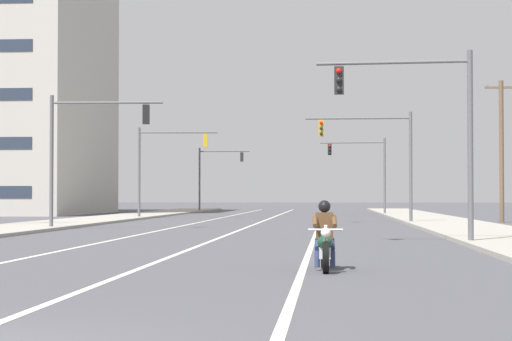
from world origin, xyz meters
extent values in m
cube|color=beige|center=(-0.07, 45.00, 0.00)|extent=(0.16, 100.00, 0.01)
cube|color=beige|center=(-3.58, 45.00, 0.00)|extent=(0.16, 100.00, 0.01)
cube|color=beige|center=(3.41, 45.00, 0.00)|extent=(0.16, 100.00, 0.01)
cube|color=#9E998E|center=(10.31, 40.00, 0.07)|extent=(4.40, 110.00, 0.14)
cube|color=#9E998E|center=(-10.31, 40.00, 0.07)|extent=(4.40, 110.00, 0.14)
cylinder|color=black|center=(3.89, 9.77, 0.32)|extent=(0.14, 0.64, 0.64)
cylinder|color=black|center=(3.85, 11.32, 0.32)|extent=(0.14, 0.64, 0.64)
cylinder|color=silver|center=(3.89, 9.87, 0.64)|extent=(0.08, 0.33, 0.68)
sphere|color=white|center=(3.90, 9.72, 0.82)|extent=(0.20, 0.20, 0.20)
cylinder|color=silver|center=(3.89, 9.92, 0.87)|extent=(0.70, 0.06, 0.04)
ellipsoid|color=#143D23|center=(3.88, 10.42, 0.60)|extent=(0.34, 0.57, 0.28)
cube|color=silver|center=(3.87, 10.54, 0.37)|extent=(0.25, 0.45, 0.24)
cube|color=black|center=(3.86, 10.86, 0.54)|extent=(0.29, 0.53, 0.12)
cube|color=#143D23|center=(3.85, 11.27, 0.62)|extent=(0.21, 0.37, 0.08)
cylinder|color=silver|center=(3.72, 10.94, 0.30)|extent=(0.10, 0.55, 0.08)
cube|color=brown|center=(3.86, 10.82, 0.92)|extent=(0.37, 0.25, 0.56)
sphere|color=black|center=(3.86, 10.80, 1.33)|extent=(0.26, 0.26, 0.26)
cylinder|color=navy|center=(4.01, 10.69, 0.54)|extent=(0.15, 0.44, 0.30)
cylinder|color=navy|center=(4.03, 10.51, 0.24)|extent=(0.11, 0.16, 0.35)
cylinder|color=brown|center=(4.07, 10.57, 1.02)|extent=(0.11, 0.53, 0.27)
cylinder|color=navy|center=(3.73, 10.68, 0.54)|extent=(0.15, 0.44, 0.30)
cylinder|color=navy|center=(3.71, 10.50, 0.24)|extent=(0.11, 0.16, 0.35)
cylinder|color=brown|center=(3.67, 10.56, 1.02)|extent=(0.11, 0.53, 0.27)
cylinder|color=#56565B|center=(8.44, 21.14, 3.10)|extent=(0.18, 0.18, 6.20)
cylinder|color=#56565B|center=(6.00, 21.29, 5.85)|extent=(4.89, 0.43, 0.11)
cube|color=black|center=(4.29, 21.40, 5.30)|extent=(0.31, 0.26, 0.90)
sphere|color=red|center=(4.28, 21.25, 5.60)|extent=(0.18, 0.18, 0.18)
sphere|color=black|center=(4.28, 21.25, 5.30)|extent=(0.18, 0.18, 0.18)
sphere|color=black|center=(4.28, 21.25, 5.00)|extent=(0.18, 0.18, 0.18)
cylinder|color=#56565B|center=(-8.83, 33.23, 3.10)|extent=(0.18, 0.18, 6.20)
cylinder|color=#56565B|center=(-6.26, 33.36, 5.85)|extent=(5.15, 0.38, 0.11)
cube|color=black|center=(-4.46, 33.46, 5.30)|extent=(0.31, 0.26, 0.90)
sphere|color=red|center=(-4.47, 33.61, 5.60)|extent=(0.18, 0.18, 0.18)
sphere|color=black|center=(-4.47, 33.61, 5.30)|extent=(0.18, 0.18, 0.18)
sphere|color=black|center=(-4.47, 33.61, 5.00)|extent=(0.18, 0.18, 0.18)
cylinder|color=#56565B|center=(8.45, 43.08, 3.10)|extent=(0.18, 0.18, 6.20)
cylinder|color=#56565B|center=(5.55, 43.09, 5.85)|extent=(5.80, 0.13, 0.11)
cube|color=#B79319|center=(3.52, 43.10, 5.30)|extent=(0.30, 0.24, 0.90)
sphere|color=red|center=(3.52, 42.94, 5.60)|extent=(0.18, 0.18, 0.18)
sphere|color=black|center=(3.52, 42.94, 5.30)|extent=(0.18, 0.18, 0.18)
sphere|color=black|center=(3.52, 42.94, 5.00)|extent=(0.18, 0.18, 0.18)
cylinder|color=#56565B|center=(-8.94, 53.69, 3.10)|extent=(0.18, 0.18, 6.20)
cylinder|color=#56565B|center=(-6.28, 53.85, 5.85)|extent=(5.33, 0.43, 0.11)
cube|color=#B79319|center=(-4.42, 53.96, 5.30)|extent=(0.31, 0.26, 0.90)
sphere|color=red|center=(-4.43, 54.11, 5.60)|extent=(0.18, 0.18, 0.18)
sphere|color=black|center=(-4.43, 54.11, 5.30)|extent=(0.18, 0.18, 0.18)
sphere|color=black|center=(-4.43, 54.11, 5.00)|extent=(0.18, 0.18, 0.18)
cylinder|color=#56565B|center=(8.41, 66.86, 3.10)|extent=(0.18, 0.18, 6.20)
cylinder|color=#56565B|center=(5.81, 66.97, 5.85)|extent=(5.20, 0.33, 0.11)
cube|color=black|center=(3.99, 67.05, 5.30)|extent=(0.31, 0.25, 0.90)
sphere|color=red|center=(3.99, 66.89, 5.60)|extent=(0.18, 0.18, 0.18)
sphere|color=black|center=(3.99, 66.89, 5.30)|extent=(0.18, 0.18, 0.18)
sphere|color=black|center=(3.99, 66.89, 5.00)|extent=(0.18, 0.18, 0.18)
cylinder|color=#56565B|center=(-8.60, 80.90, 3.10)|extent=(0.18, 0.18, 6.20)
cylinder|color=#56565B|center=(-6.18, 80.94, 5.85)|extent=(4.84, 0.19, 0.11)
cube|color=black|center=(-4.49, 80.97, 5.30)|extent=(0.30, 0.24, 0.90)
sphere|color=red|center=(-4.49, 81.12, 5.60)|extent=(0.18, 0.18, 0.18)
sphere|color=black|center=(-4.49, 81.12, 5.30)|extent=(0.18, 0.18, 0.18)
sphere|color=black|center=(-4.49, 81.12, 5.00)|extent=(0.18, 0.18, 0.18)
cylinder|color=brown|center=(13.92, 46.03, 4.12)|extent=(0.26, 0.26, 8.24)
cube|color=brown|center=(13.92, 46.03, 7.84)|extent=(1.85, 0.12, 0.12)
cylinder|color=slate|center=(13.15, 46.03, 7.94)|extent=(0.08, 0.08, 0.12)
camera|label=1|loc=(3.97, -8.96, 1.56)|focal=65.59mm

